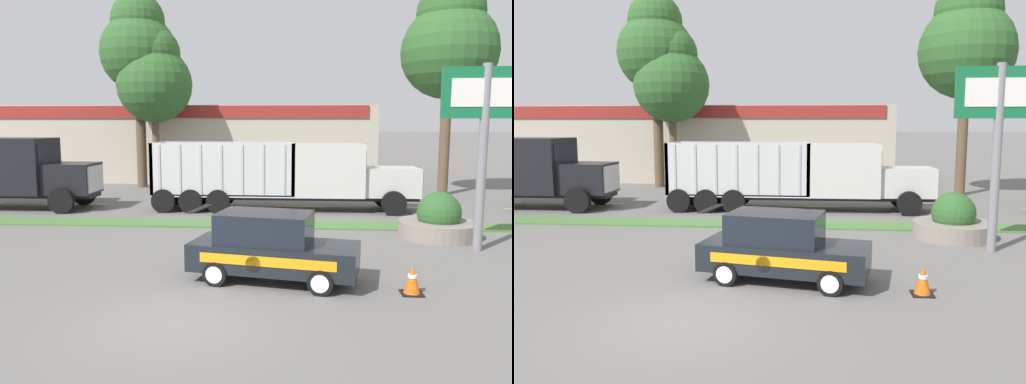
% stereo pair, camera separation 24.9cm
% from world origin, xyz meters
% --- Properties ---
extents(ground_plane, '(600.00, 600.00, 0.00)m').
position_xyz_m(ground_plane, '(0.00, 0.00, 0.00)').
color(ground_plane, slate).
extents(grass_verge, '(120.00, 1.45, 0.06)m').
position_xyz_m(grass_verge, '(0.00, 9.76, 0.03)').
color(grass_verge, '#477538').
rests_on(grass_verge, ground_plane).
extents(centre_line_3, '(2.40, 0.14, 0.01)m').
position_xyz_m(centre_line_3, '(-8.14, 14.48, 0.00)').
color(centre_line_3, yellow).
rests_on(centre_line_3, ground_plane).
extents(centre_line_4, '(2.40, 0.14, 0.01)m').
position_xyz_m(centre_line_4, '(-2.74, 14.48, 0.00)').
color(centre_line_4, yellow).
rests_on(centre_line_4, ground_plane).
extents(centre_line_5, '(2.40, 0.14, 0.01)m').
position_xyz_m(centre_line_5, '(2.66, 14.48, 0.00)').
color(centre_line_5, yellow).
rests_on(centre_line_5, ground_plane).
extents(centre_line_6, '(2.40, 0.14, 0.01)m').
position_xyz_m(centre_line_6, '(8.06, 14.48, 0.00)').
color(centre_line_6, yellow).
rests_on(centre_line_6, ground_plane).
extents(dump_truck_lead, '(12.16, 2.57, 3.18)m').
position_xyz_m(dump_truck_lead, '(2.86, 13.45, 1.57)').
color(dump_truck_lead, black).
rests_on(dump_truck_lead, ground_plane).
extents(rally_car, '(4.44, 2.50, 1.78)m').
position_xyz_m(rally_car, '(1.73, 2.73, 0.88)').
color(rally_car, black).
rests_on(rally_car, ground_plane).
extents(store_sign_post, '(2.64, 0.28, 5.79)m').
position_xyz_m(store_sign_post, '(8.10, 6.24, 4.11)').
color(store_sign_post, gray).
rests_on(store_sign_post, ground_plane).
extents(stone_planter, '(2.73, 2.73, 1.62)m').
position_xyz_m(stone_planter, '(7.42, 8.08, 0.55)').
color(stone_planter, gray).
rests_on(stone_planter, ground_plane).
extents(traffic_cone, '(0.51, 0.51, 0.70)m').
position_xyz_m(traffic_cone, '(5.07, 1.92, 0.35)').
color(traffic_cone, black).
rests_on(traffic_cone, ground_plane).
extents(store_building_backdrop, '(26.89, 12.10, 5.24)m').
position_xyz_m(store_building_backdrop, '(-5.65, 29.10, 2.62)').
color(store_building_backdrop, '#BCB29E').
rests_on(store_building_backdrop, ground_plane).
extents(tree_behind_left, '(5.17, 5.17, 11.81)m').
position_xyz_m(tree_behind_left, '(10.78, 19.15, 8.40)').
color(tree_behind_left, brown).
rests_on(tree_behind_left, ground_plane).
extents(tree_behind_centre, '(4.76, 4.76, 11.96)m').
position_xyz_m(tree_behind_centre, '(-7.29, 21.52, 8.77)').
color(tree_behind_centre, brown).
rests_on(tree_behind_centre, ground_plane).
extents(tree_behind_right, '(4.66, 4.66, 9.90)m').
position_xyz_m(tree_behind_right, '(-6.25, 21.21, 6.85)').
color(tree_behind_right, brown).
rests_on(tree_behind_right, ground_plane).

